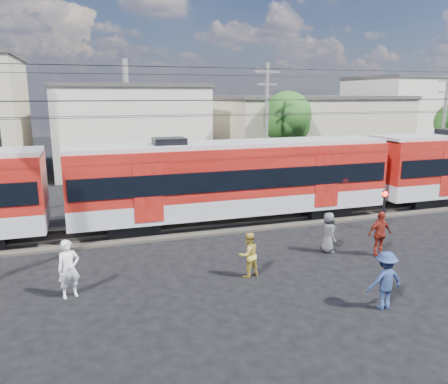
{
  "coord_description": "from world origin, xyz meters",
  "views": [
    {
      "loc": [
        -5.86,
        -12.35,
        6.52
      ],
      "look_at": [
        -0.24,
        5.0,
        2.39
      ],
      "focal_mm": 35.0,
      "sensor_mm": 36.0,
      "label": 1
    }
  ],
  "objects_px": {
    "pedestrian_c": "(385,280)",
    "commuter_train": "(237,177)",
    "pedestrian_a": "(69,269)",
    "crossing_signal": "(384,202)"
  },
  "relations": [
    {
      "from": "pedestrian_c",
      "to": "commuter_train",
      "type": "bearing_deg",
      "value": -83.09
    },
    {
      "from": "pedestrian_a",
      "to": "crossing_signal",
      "type": "bearing_deg",
      "value": -4.17
    },
    {
      "from": "commuter_train",
      "to": "crossing_signal",
      "type": "height_order",
      "value": "commuter_train"
    },
    {
      "from": "crossing_signal",
      "to": "commuter_train",
      "type": "bearing_deg",
      "value": 153.48
    },
    {
      "from": "pedestrian_a",
      "to": "crossing_signal",
      "type": "relative_size",
      "value": 0.99
    },
    {
      "from": "pedestrian_a",
      "to": "pedestrian_c",
      "type": "distance_m",
      "value": 10.01
    },
    {
      "from": "commuter_train",
      "to": "pedestrian_a",
      "type": "bearing_deg",
      "value": -142.17
    },
    {
      "from": "commuter_train",
      "to": "pedestrian_a",
      "type": "xyz_separation_m",
      "value": [
        -8.01,
        -6.22,
        -1.43
      ]
    },
    {
      "from": "commuter_train",
      "to": "pedestrian_c",
      "type": "height_order",
      "value": "commuter_train"
    },
    {
      "from": "pedestrian_a",
      "to": "pedestrian_c",
      "type": "bearing_deg",
      "value": -38.34
    }
  ]
}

